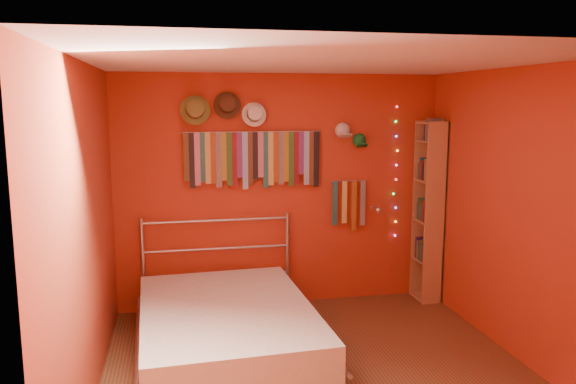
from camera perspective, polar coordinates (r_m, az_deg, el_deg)
ground at (r=4.80m, az=3.35°, el=-18.20°), size 3.50×3.50×0.00m
back_wall at (r=6.05m, az=-0.73°, el=0.08°), size 3.50×0.02×2.50m
right_wall at (r=5.10m, az=22.90°, el=-2.37°), size 0.02×3.50×2.50m
left_wall at (r=4.28m, az=-19.86°, el=-4.29°), size 0.02×3.50×2.50m
ceiling at (r=4.27m, az=3.67°, el=13.10°), size 3.50×3.50×0.02m
tie_rack at (r=5.89m, az=-3.52°, el=3.56°), size 1.45×0.03×0.60m
small_tie_rack at (r=6.19m, az=6.26°, el=-1.03°), size 0.40×0.03×0.56m
fedora_olive at (r=5.78m, az=-9.41°, el=8.28°), size 0.31×0.17×0.30m
fedora_brown at (r=5.80m, az=-6.17°, el=8.81°), size 0.28×0.15×0.28m
fedora_white at (r=5.84m, az=-3.43°, el=7.93°), size 0.25×0.14×0.25m
cap_white at (r=6.09m, az=5.59°, el=6.24°), size 0.17×0.22×0.17m
cap_green at (r=6.15m, az=7.25°, el=5.24°), size 0.16×0.20×0.16m
fairy_lights at (r=6.35m, az=10.90°, el=1.97°), size 0.06×0.02×1.47m
reading_lamp at (r=6.16m, az=9.07°, el=-1.76°), size 0.06×0.26×0.08m
bookshelf at (r=6.40m, az=14.40°, el=-1.82°), size 0.25×0.34×2.00m
bed at (r=5.10m, az=-6.25°, el=-13.56°), size 1.66×2.17×1.03m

